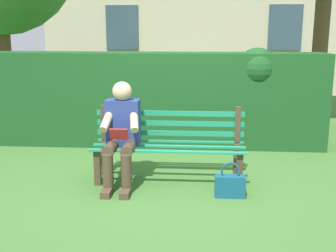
% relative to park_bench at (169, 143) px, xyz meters
% --- Properties ---
extents(ground, '(60.00, 60.00, 0.00)m').
position_rel_park_bench_xyz_m(ground, '(0.00, 0.09, -0.44)').
color(ground, '#3D6B2D').
extents(park_bench, '(1.75, 0.51, 0.86)m').
position_rel_park_bench_xyz_m(park_bench, '(0.00, 0.00, 0.00)').
color(park_bench, '#4C3828').
rests_on(park_bench, ground).
extents(person_seated, '(0.44, 0.73, 1.16)m').
position_rel_park_bench_xyz_m(person_seated, '(0.53, 0.19, 0.18)').
color(person_seated, navy).
rests_on(person_seated, ground).
extents(hedge_backdrop, '(5.13, 0.71, 1.49)m').
position_rel_park_bench_xyz_m(hedge_backdrop, '(0.34, -1.57, 0.30)').
color(hedge_backdrop, '#19471E').
rests_on(hedge_backdrop, ground).
extents(handbag, '(0.32, 0.13, 0.38)m').
position_rel_park_bench_xyz_m(handbag, '(-0.68, 0.51, -0.31)').
color(handbag, navy).
rests_on(handbag, ground).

